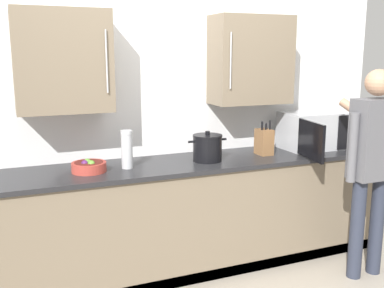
% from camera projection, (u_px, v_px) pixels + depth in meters
% --- Properties ---
extents(back_wall_tiled, '(4.29, 0.44, 2.73)m').
position_uv_depth(back_wall_tiled, '(158.00, 92.00, 3.72)').
color(back_wall_tiled, white).
rests_on(back_wall_tiled, ground_plane).
extents(counter_unit, '(3.74, 0.65, 0.90)m').
position_uv_depth(counter_unit, '(173.00, 217.00, 3.63)').
color(counter_unit, '#756651').
rests_on(counter_unit, ground_plane).
extents(microwave_oven, '(0.64, 0.77, 0.33)m').
position_uv_depth(microwave_oven, '(311.00, 131.00, 4.04)').
color(microwave_oven, '#B7BABF').
rests_on(microwave_oven, counter_unit).
extents(fruit_bowl, '(0.25, 0.25, 0.10)m').
position_uv_depth(fruit_bowl, '(89.00, 166.00, 3.26)').
color(fruit_bowl, '#AD3D33').
rests_on(fruit_bowl, counter_unit).
extents(thermos_flask, '(0.09, 0.09, 0.29)m').
position_uv_depth(thermos_flask, '(127.00, 149.00, 3.35)').
color(thermos_flask, '#B7BABF').
rests_on(thermos_flask, counter_unit).
extents(knife_block, '(0.11, 0.15, 0.29)m').
position_uv_depth(knife_block, '(264.00, 142.00, 3.81)').
color(knife_block, brown).
rests_on(knife_block, counter_unit).
extents(stock_pot, '(0.33, 0.24, 0.24)m').
position_uv_depth(stock_pot, '(207.00, 148.00, 3.58)').
color(stock_pot, black).
rests_on(stock_pot, counter_unit).
extents(person_figure, '(0.44, 0.53, 1.64)m').
position_uv_depth(person_figure, '(372.00, 157.00, 3.44)').
color(person_figure, '#282D3D').
rests_on(person_figure, ground_plane).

